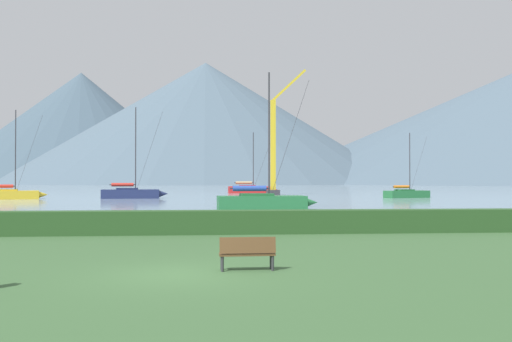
{
  "coord_description": "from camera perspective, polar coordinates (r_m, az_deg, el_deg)",
  "views": [
    {
      "loc": [
        0.78,
        -15.12,
        2.58
      ],
      "look_at": [
        5.68,
        41.76,
        3.36
      ],
      "focal_mm": 39.12,
      "sensor_mm": 36.0,
      "label": 1
    }
  ],
  "objects": [
    {
      "name": "sailboat_slip_3",
      "position": [
        76.32,
        -23.75,
        -2.16
      ],
      "size": [
        7.93,
        4.11,
        11.25
      ],
      "rotation": [
        0.0,
        0.0,
        0.28
      ],
      "color": "gold",
      "rests_on": "harbor_water"
    },
    {
      "name": "ground_plane",
      "position": [
        15.36,
        -7.89,
        -10.44
      ],
      "size": [
        1000.0,
        1000.0,
        0.0
      ],
      "primitive_type": "plane",
      "color": "#385B33"
    },
    {
      "name": "harbor_water",
      "position": [
        152.15,
        -5.22,
        -1.76
      ],
      "size": [
        320.0,
        246.0,
        0.0
      ],
      "primitive_type": "cube",
      "color": "#8499A8",
      "rests_on": "ground_plane"
    },
    {
      "name": "sailboat_slip_9",
      "position": [
        74.65,
        -12.62,
        -2.2
      ],
      "size": [
        8.65,
        3.26,
        11.96
      ],
      "rotation": [
        0.0,
        0.0,
        0.1
      ],
      "color": "navy",
      "rests_on": "harbor_water"
    },
    {
      "name": "dock_crane",
      "position": [
        88.64,
        1.87,
        1.94
      ],
      "size": [
        6.32,
        2.0,
        20.11
      ],
      "color": "#333338",
      "rests_on": "ground_plane"
    },
    {
      "name": "park_bench_near_path",
      "position": [
        15.76,
        -0.89,
        -8.25
      ],
      "size": [
        1.58,
        0.51,
        0.95
      ],
      "rotation": [
        0.0,
        0.0,
        0.02
      ],
      "color": "brown",
      "rests_on": "ground_plane"
    },
    {
      "name": "sailboat_slip_2",
      "position": [
        77.77,
        15.21,
        -2.23
      ],
      "size": [
        7.22,
        3.85,
        8.78
      ],
      "rotation": [
        0.0,
        0.0,
        0.3
      ],
      "color": "#236B38",
      "rests_on": "harbor_water"
    },
    {
      "name": "sailboat_slip_7",
      "position": [
        100.04,
        -0.58,
        -1.85
      ],
      "size": [
        8.9,
        3.0,
        10.89
      ],
      "rotation": [
        0.0,
        0.0,
        0.05
      ],
      "color": "red",
      "rests_on": "harbor_water"
    },
    {
      "name": "distant_hill_west_ridge",
      "position": [
        324.9,
        -5.18,
        4.92
      ],
      "size": [
        224.88,
        224.88,
        69.82
      ],
      "primitive_type": "cone",
      "color": "#4C6070",
      "rests_on": "ground_plane"
    },
    {
      "name": "sailboat_slip_10",
      "position": [
        46.32,
        0.72,
        -3.1
      ],
      "size": [
        8.51,
        2.94,
        11.45
      ],
      "rotation": [
        0.0,
        0.0,
        0.06
      ],
      "color": "#236B38",
      "rests_on": "harbor_water"
    },
    {
      "name": "distant_hill_far_shoulder",
      "position": [
        434.2,
        22.07,
        1.69
      ],
      "size": [
        271.19,
        271.19,
        41.87
      ],
      "primitive_type": "cone",
      "color": "slate",
      "rests_on": "ground_plane"
    },
    {
      "name": "hedge_line",
      "position": [
        26.21,
        -6.64,
        -5.23
      ],
      "size": [
        80.0,
        1.2,
        1.09
      ],
      "primitive_type": "cube",
      "color": "#284C23",
      "rests_on": "ground_plane"
    },
    {
      "name": "distant_hill_central_peak",
      "position": [
        429.55,
        -17.46,
        4.28
      ],
      "size": [
        197.2,
        197.2,
        80.55
      ],
      "primitive_type": "cone",
      "color": "#425666",
      "rests_on": "ground_plane"
    }
  ]
}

